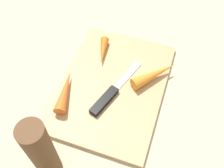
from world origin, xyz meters
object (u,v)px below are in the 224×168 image
Objects in this scene: cutting_board at (112,85)px; carrot_longest at (155,74)px; knife at (107,97)px; pepper_grinder at (42,151)px; carrot_medium at (65,91)px; carrot_shortest at (103,51)px.

cutting_board is 2.75× the size of carrot_longest.
cutting_board is at bearing 160.17° from carrot_longest.
carrot_longest reaches higher than cutting_board.
knife is 1.10× the size of pepper_grinder.
carrot_longest is at bearing -26.04° from knife.
knife reaches higher than cutting_board.
carrot_longest is 0.73× the size of pepper_grinder.
carrot_longest reaches higher than carrot_medium.
carrot_shortest is (0.13, 0.06, 0.01)m from knife.
pepper_grinder reaches higher than carrot_longest.
carrot_shortest is at bearing -26.92° from carrot_medium.
knife is 0.14m from carrot_longest.
knife is 0.22m from pepper_grinder.
knife is at bearing -89.84° from carrot_medium.
carrot_longest is (0.12, -0.19, 0.00)m from carrot_medium.
carrot_medium is at bearing -28.33° from carrot_shortest.
pepper_grinder is at bearing -178.41° from knife.
knife is at bearing 10.18° from carrot_shortest.
carrot_shortest is 0.16m from carrot_longest.
knife is (-0.04, -0.00, 0.01)m from cutting_board.
carrot_shortest is at bearing 0.54° from pepper_grinder.
cutting_board is at bearing 20.87° from knife.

